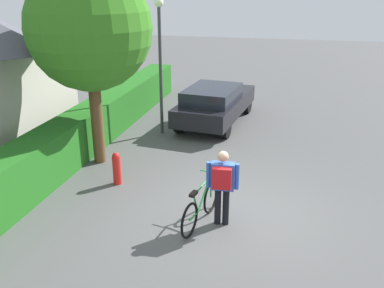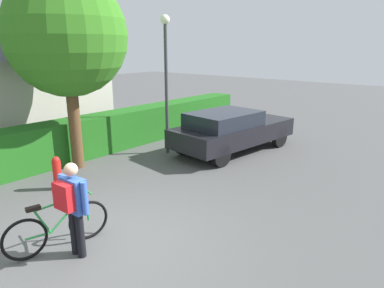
{
  "view_description": "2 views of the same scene",
  "coord_description": "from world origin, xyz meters",
  "px_view_note": "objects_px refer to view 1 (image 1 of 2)",
  "views": [
    {
      "loc": [
        -7.92,
        -1.01,
        4.61
      ],
      "look_at": [
        1.59,
        1.28,
        0.86
      ],
      "focal_mm": 39.79,
      "sensor_mm": 36.0,
      "label": 1
    },
    {
      "loc": [
        -3.1,
        -4.44,
        3.29
      ],
      "look_at": [
        3.04,
        0.72,
        1.02
      ],
      "focal_mm": 32.42,
      "sensor_mm": 36.0,
      "label": 2
    }
  ],
  "objects_px": {
    "bicycle": "(201,206)",
    "street_lamp": "(160,49)",
    "fire_hydrant": "(117,168)",
    "tree_kerbside": "(89,29)",
    "parked_car_near": "(215,103)",
    "person_rider": "(222,182)"
  },
  "relations": [
    {
      "from": "bicycle",
      "to": "street_lamp",
      "type": "distance_m",
      "value": 6.1
    },
    {
      "from": "fire_hydrant",
      "to": "tree_kerbside",
      "type": "bearing_deg",
      "value": 40.58
    },
    {
      "from": "parked_car_near",
      "to": "bicycle",
      "type": "relative_size",
      "value": 2.6
    },
    {
      "from": "street_lamp",
      "to": "fire_hydrant",
      "type": "distance_m",
      "value": 4.43
    },
    {
      "from": "parked_car_near",
      "to": "bicycle",
      "type": "distance_m",
      "value": 6.61
    },
    {
      "from": "fire_hydrant",
      "to": "street_lamp",
      "type": "bearing_deg",
      "value": 0.75
    },
    {
      "from": "tree_kerbside",
      "to": "bicycle",
      "type": "bearing_deg",
      "value": -126.46
    },
    {
      "from": "parked_car_near",
      "to": "street_lamp",
      "type": "relative_size",
      "value": 1.07
    },
    {
      "from": "person_rider",
      "to": "street_lamp",
      "type": "relative_size",
      "value": 0.38
    },
    {
      "from": "bicycle",
      "to": "tree_kerbside",
      "type": "xyz_separation_m",
      "value": [
        2.49,
        3.37,
        3.14
      ]
    },
    {
      "from": "person_rider",
      "to": "fire_hydrant",
      "type": "relative_size",
      "value": 1.96
    },
    {
      "from": "parked_car_near",
      "to": "bicycle",
      "type": "xyz_separation_m",
      "value": [
        -6.53,
        -0.94,
        -0.34
      ]
    },
    {
      "from": "parked_car_near",
      "to": "street_lamp",
      "type": "xyz_separation_m",
      "value": [
        -1.43,
        1.47,
        1.98
      ]
    },
    {
      "from": "bicycle",
      "to": "parked_car_near",
      "type": "bearing_deg",
      "value": 8.22
    },
    {
      "from": "person_rider",
      "to": "tree_kerbside",
      "type": "bearing_deg",
      "value": 57.33
    },
    {
      "from": "parked_car_near",
      "to": "bicycle",
      "type": "bearing_deg",
      "value": -171.78
    },
    {
      "from": "street_lamp",
      "to": "tree_kerbside",
      "type": "bearing_deg",
      "value": 159.94
    },
    {
      "from": "street_lamp",
      "to": "fire_hydrant",
      "type": "xyz_separation_m",
      "value": [
        -3.8,
        -0.05,
        -2.29
      ]
    },
    {
      "from": "parked_car_near",
      "to": "fire_hydrant",
      "type": "distance_m",
      "value": 5.42
    },
    {
      "from": "person_rider",
      "to": "street_lamp",
      "type": "bearing_deg",
      "value": 29.24
    },
    {
      "from": "street_lamp",
      "to": "tree_kerbside",
      "type": "distance_m",
      "value": 2.91
    },
    {
      "from": "parked_car_near",
      "to": "fire_hydrant",
      "type": "relative_size",
      "value": 5.52
    }
  ]
}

